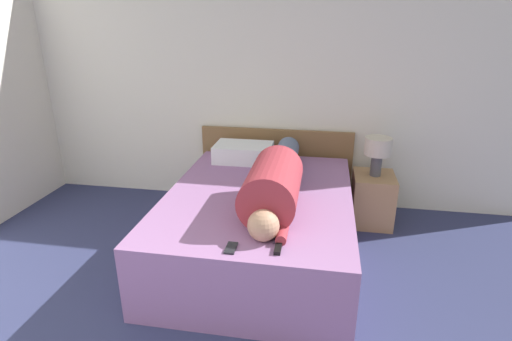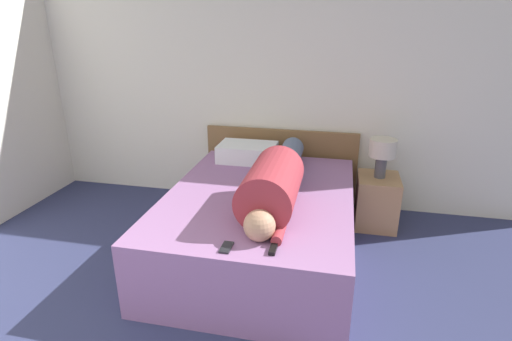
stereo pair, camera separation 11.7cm
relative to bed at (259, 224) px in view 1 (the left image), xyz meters
The scene contains 9 objects.
wall_back 1.56m from the bed, 101.96° to the left, with size 5.87×0.06×2.60m.
bed is the anchor object (origin of this frame).
headboard 1.09m from the bed, 90.00° to the left, with size 1.60×0.04×0.81m.
nightstand 1.24m from the bed, 37.02° to the left, with size 0.38×0.44×0.49m.
table_lamp 1.32m from the bed, 37.02° to the left, with size 0.25×0.25×0.37m.
person_lying 0.49m from the bed, 39.06° to the right, with size 0.39×1.76×0.39m.
pillow_near_headboard 0.89m from the bed, 110.46° to the left, with size 0.56×0.37×0.17m.
tv_remote 0.90m from the bed, 72.62° to the right, with size 0.04×0.15×0.02m.
cell_phone 0.90m from the bed, 92.12° to the right, with size 0.06×0.13×0.01m.
Camera 1 is at (0.72, -0.20, 1.87)m, focal length 28.00 mm.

